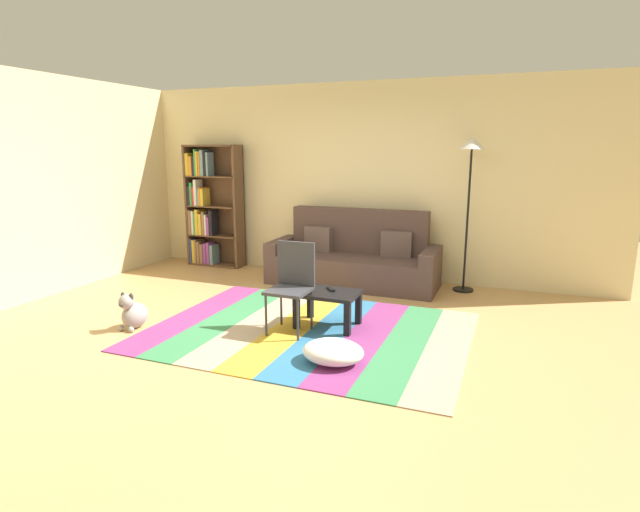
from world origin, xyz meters
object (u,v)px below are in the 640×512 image
(tv_remote, at_px, (331,289))
(couch, at_px, (354,260))
(dog, at_px, (133,313))
(standing_lamp, at_px, (471,164))
(pouf, at_px, (333,352))
(folding_chair, at_px, (292,279))
(coffee_table, at_px, (328,299))
(bookshelf, at_px, (208,209))

(tv_remote, bearing_deg, couch, 60.28)
(dog, xyz_separation_m, standing_lamp, (3.00, 2.67, 1.46))
(couch, xyz_separation_m, standing_lamp, (1.43, 0.20, 1.28))
(pouf, distance_m, folding_chair, 0.99)
(coffee_table, bearing_deg, folding_chair, -143.00)
(bookshelf, relative_size, pouf, 3.47)
(bookshelf, distance_m, standing_lamp, 3.97)
(couch, xyz_separation_m, bookshelf, (-2.47, 0.28, 0.55))
(dog, relative_size, folding_chair, 0.44)
(bookshelf, relative_size, standing_lamp, 0.96)
(coffee_table, distance_m, folding_chair, 0.44)
(couch, distance_m, pouf, 2.63)
(coffee_table, height_order, folding_chair, folding_chair)
(dog, bearing_deg, tv_remote, 24.28)
(folding_chair, bearing_deg, tv_remote, 101.19)
(bookshelf, height_order, standing_lamp, standing_lamp)
(bookshelf, xyz_separation_m, dog, (0.90, -2.76, -0.73))
(bookshelf, relative_size, dog, 4.68)
(coffee_table, relative_size, dog, 1.57)
(coffee_table, bearing_deg, standing_lamp, 58.69)
(bookshelf, xyz_separation_m, pouf, (3.10, -2.83, -0.78))
(dog, bearing_deg, standing_lamp, 41.68)
(tv_remote, bearing_deg, dog, 165.12)
(couch, relative_size, folding_chair, 2.51)
(standing_lamp, relative_size, folding_chair, 2.15)
(dog, relative_size, standing_lamp, 0.21)
(couch, distance_m, standing_lamp, 1.93)
(standing_lamp, bearing_deg, folding_chair, -124.35)
(couch, distance_m, folding_chair, 1.95)
(bookshelf, distance_m, dog, 2.99)
(pouf, bearing_deg, standing_lamp, 73.67)
(standing_lamp, bearing_deg, coffee_table, -121.31)
(standing_lamp, bearing_deg, couch, -172.23)
(bookshelf, xyz_separation_m, folding_chair, (2.44, -2.22, -0.36))
(pouf, xyz_separation_m, folding_chair, (-0.65, 0.61, 0.43))
(dog, bearing_deg, bookshelf, 107.98)
(pouf, height_order, tv_remote, tv_remote)
(standing_lamp, xyz_separation_m, tv_remote, (-1.16, -1.84, -1.23))
(bookshelf, bearing_deg, folding_chair, -42.23)
(couch, height_order, bookshelf, bookshelf)
(pouf, distance_m, standing_lamp, 3.23)
(pouf, height_order, dog, dog)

